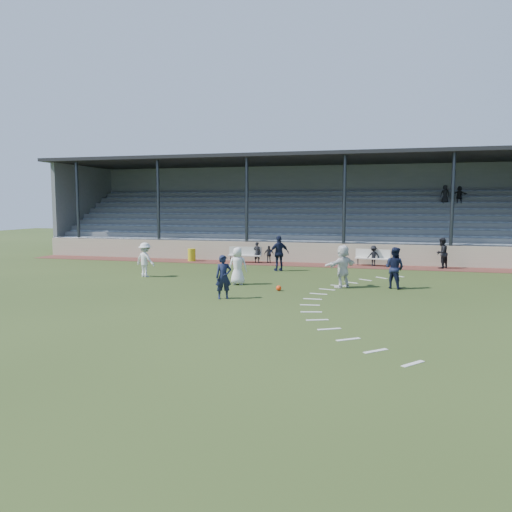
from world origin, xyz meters
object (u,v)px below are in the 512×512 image
(bench_right, at_px, (373,256))
(player_navy_lead, at_px, (223,277))
(football, at_px, (279,288))
(player_white_lead, at_px, (238,266))
(official, at_px, (442,253))
(trash_bin, at_px, (192,255))
(bench_left, at_px, (245,253))

(bench_right, bearing_deg, player_navy_lead, -102.82)
(bench_right, distance_m, football, 10.03)
(player_white_lead, height_order, player_navy_lead, player_white_lead)
(bench_right, bearing_deg, official, 8.34)
(bench_right, relative_size, trash_bin, 2.66)
(trash_bin, bearing_deg, bench_right, 1.93)
(trash_bin, xyz_separation_m, player_white_lead, (5.38, -7.90, 0.43))
(player_white_lead, distance_m, official, 12.32)
(bench_right, bearing_deg, bench_left, -166.80)
(trash_bin, xyz_separation_m, official, (14.66, 0.19, 0.46))
(bench_left, xyz_separation_m, trash_bin, (-3.42, -0.10, -0.18))
(trash_bin, bearing_deg, bench_left, 1.69)
(bench_left, distance_m, player_white_lead, 8.24)
(bench_left, xyz_separation_m, football, (4.05, -9.12, -0.47))
(bench_left, xyz_separation_m, player_white_lead, (1.95, -8.00, 0.25))
(bench_left, relative_size, player_navy_lead, 1.23)
(bench_left, xyz_separation_m, bench_right, (7.55, 0.27, 0.00))
(bench_right, height_order, trash_bin, bench_right)
(bench_right, height_order, football, bench_right)
(football, relative_size, player_navy_lead, 0.13)
(bench_right, distance_m, trash_bin, 10.98)
(trash_bin, distance_m, football, 11.71)
(bench_left, distance_m, trash_bin, 3.43)
(bench_left, height_order, player_white_lead, player_white_lead)
(bench_right, relative_size, player_white_lead, 1.23)
(football, relative_size, player_white_lead, 0.13)
(football, bearing_deg, player_navy_lead, -126.86)
(player_white_lead, relative_size, player_navy_lead, 1.01)
(official, bearing_deg, bench_left, -52.05)
(player_white_lead, relative_size, official, 0.99)
(bench_right, distance_m, player_white_lead, 9.99)
(player_navy_lead, bearing_deg, player_white_lead, 70.16)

